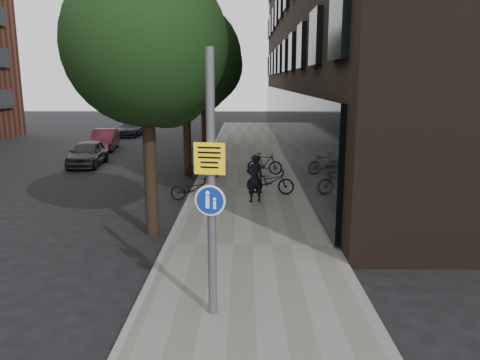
{
  "coord_description": "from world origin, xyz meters",
  "views": [
    {
      "loc": [
        0.04,
        -8.32,
        4.34
      ],
      "look_at": [
        -0.07,
        2.65,
        2.0
      ],
      "focal_mm": 35.0,
      "sensor_mm": 36.0,
      "label": 1
    }
  ],
  "objects_px": {
    "signpost": "(211,186)",
    "pedestrian": "(255,178)",
    "parked_bike_facade_near": "(270,181)",
    "parked_car_near": "(88,153)"
  },
  "relations": [
    {
      "from": "parked_bike_facade_near",
      "to": "parked_car_near",
      "type": "height_order",
      "value": "parked_car_near"
    },
    {
      "from": "pedestrian",
      "to": "parked_car_near",
      "type": "xyz_separation_m",
      "value": [
        -8.49,
        7.75,
        -0.32
      ]
    },
    {
      "from": "parked_bike_facade_near",
      "to": "parked_car_near",
      "type": "bearing_deg",
      "value": 66.38
    },
    {
      "from": "signpost",
      "to": "pedestrian",
      "type": "height_order",
      "value": "signpost"
    },
    {
      "from": "signpost",
      "to": "pedestrian",
      "type": "xyz_separation_m",
      "value": [
        0.94,
        8.14,
        -1.55
      ]
    },
    {
      "from": "signpost",
      "to": "pedestrian",
      "type": "bearing_deg",
      "value": 94.19
    },
    {
      "from": "signpost",
      "to": "parked_bike_facade_near",
      "type": "xyz_separation_m",
      "value": [
        1.56,
        9.36,
        -1.93
      ]
    },
    {
      "from": "signpost",
      "to": "parked_bike_facade_near",
      "type": "bearing_deg",
      "value": 91.33
    },
    {
      "from": "pedestrian",
      "to": "parked_car_near",
      "type": "distance_m",
      "value": 11.5
    },
    {
      "from": "parked_bike_facade_near",
      "to": "parked_car_near",
      "type": "xyz_separation_m",
      "value": [
        -9.11,
        6.53,
        0.05
      ]
    }
  ]
}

